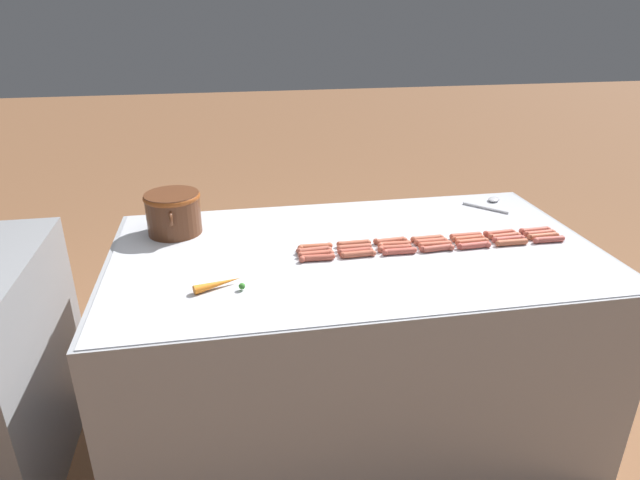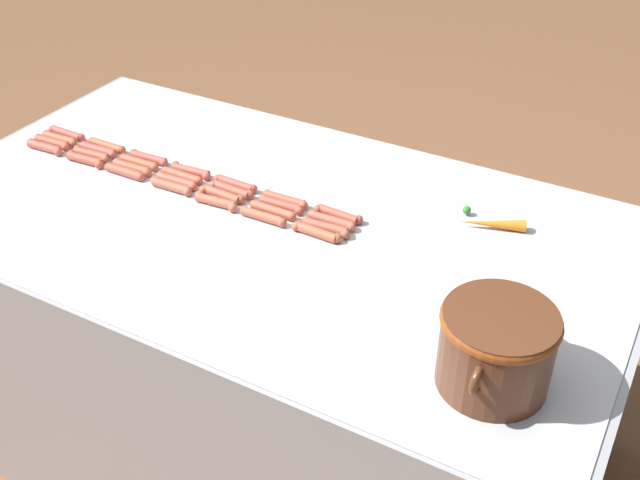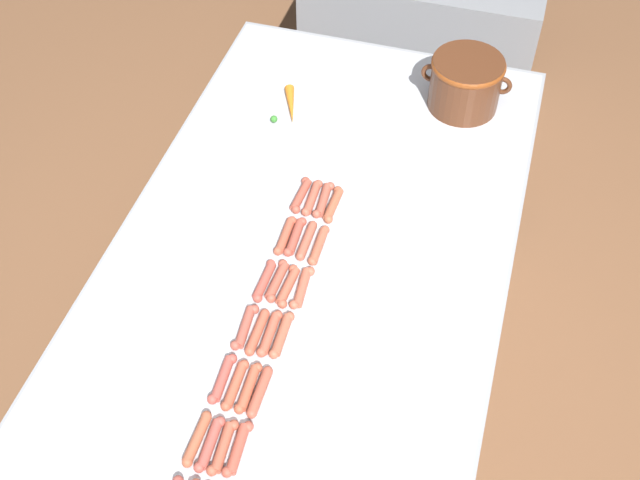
{
  "view_description": "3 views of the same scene",
  "coord_description": "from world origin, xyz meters",
  "px_view_note": "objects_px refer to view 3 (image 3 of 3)",
  "views": [
    {
      "loc": [
        -1.89,
        0.49,
        1.79
      ],
      "look_at": [
        -0.11,
        0.16,
        0.99
      ],
      "focal_mm": 30.51,
      "sensor_mm": 36.0,
      "label": 1
    },
    {
      "loc": [
        1.41,
        0.94,
        2.0
      ],
      "look_at": [
        0.03,
        0.18,
        0.89
      ],
      "focal_mm": 43.08,
      "sensor_mm": 36.0,
      "label": 2
    },
    {
      "loc": [
        0.41,
        -1.33,
        2.54
      ],
      "look_at": [
        0.02,
        0.03,
        0.89
      ],
      "focal_mm": 44.45,
      "sensor_mm": 36.0,
      "label": 3
    }
  ],
  "objects_px": {
    "hot_dog_25": "(302,288)",
    "hot_dog_27": "(333,205)",
    "hot_dog_10": "(257,332)",
    "hot_dog_3": "(245,327)",
    "hot_dog_4": "(264,281)",
    "hot_dog_11": "(277,281)",
    "hot_dog_24": "(282,335)",
    "hot_dog_26": "(319,245)",
    "back_cabinet": "(426,40)",
    "hot_dog_13": "(312,198)",
    "hot_dog_12": "(295,237)",
    "hot_dog_1": "(197,439)",
    "bean_pot": "(466,81)",
    "hot_dog_18": "(288,286)",
    "hot_dog_23": "(260,392)",
    "hot_dog_16": "(249,388)",
    "hot_dog_22": "(238,449)",
    "hot_dog_9": "(235,385)",
    "hot_dog_17": "(270,333)",
    "hot_dog_5": "(285,236)",
    "hot_dog_20": "(324,200)",
    "hot_dog_19": "(307,241)",
    "hot_dog_2": "(222,379)",
    "hot_dog_8": "(210,444)",
    "hot_dog_6": "(301,195)",
    "carrot": "(290,106)",
    "hot_dog_15": "(223,447)"
  },
  "relations": [
    {
      "from": "hot_dog_1",
      "to": "hot_dog_23",
      "type": "height_order",
      "value": "same"
    },
    {
      "from": "hot_dog_17",
      "to": "hot_dog_23",
      "type": "height_order",
      "value": "same"
    },
    {
      "from": "hot_dog_19",
      "to": "hot_dog_9",
      "type": "bearing_deg",
      "value": -93.67
    },
    {
      "from": "hot_dog_11",
      "to": "hot_dog_20",
      "type": "height_order",
      "value": "same"
    },
    {
      "from": "hot_dog_18",
      "to": "carrot",
      "type": "relative_size",
      "value": 0.8
    },
    {
      "from": "hot_dog_9",
      "to": "hot_dog_24",
      "type": "xyz_separation_m",
      "value": [
        0.06,
        0.17,
        0.0
      ]
    },
    {
      "from": "hot_dog_25",
      "to": "hot_dog_27",
      "type": "distance_m",
      "value": 0.31
    },
    {
      "from": "hot_dog_17",
      "to": "carrot",
      "type": "bearing_deg",
      "value": 104.5
    },
    {
      "from": "hot_dog_3",
      "to": "hot_dog_18",
      "type": "height_order",
      "value": "same"
    },
    {
      "from": "hot_dog_2",
      "to": "hot_dog_16",
      "type": "bearing_deg",
      "value": -5.08
    },
    {
      "from": "hot_dog_1",
      "to": "bean_pot",
      "type": "xyz_separation_m",
      "value": [
        0.37,
        1.33,
        0.08
      ]
    },
    {
      "from": "hot_dog_2",
      "to": "hot_dog_15",
      "type": "xyz_separation_m",
      "value": [
        0.06,
        -0.16,
        0.0
      ]
    },
    {
      "from": "hot_dog_6",
      "to": "carrot",
      "type": "distance_m",
      "value": 0.39
    },
    {
      "from": "back_cabinet",
      "to": "hot_dog_13",
      "type": "xyz_separation_m",
      "value": [
        -0.08,
        -1.47,
        0.44
      ]
    },
    {
      "from": "hot_dog_2",
      "to": "hot_dog_3",
      "type": "xyz_separation_m",
      "value": [
        0.0,
        0.15,
        0.0
      ]
    },
    {
      "from": "hot_dog_24",
      "to": "hot_dog_26",
      "type": "distance_m",
      "value": 0.31
    },
    {
      "from": "hot_dog_4",
      "to": "hot_dog_12",
      "type": "bearing_deg",
      "value": 79.31
    },
    {
      "from": "hot_dog_27",
      "to": "hot_dog_11",
      "type": "bearing_deg",
      "value": -102.37
    },
    {
      "from": "hot_dog_4",
      "to": "hot_dog_11",
      "type": "height_order",
      "value": "same"
    },
    {
      "from": "hot_dog_3",
      "to": "hot_dog_27",
      "type": "xyz_separation_m",
      "value": [
        0.1,
        0.47,
        0.0
      ]
    },
    {
      "from": "hot_dog_25",
      "to": "carrot",
      "type": "xyz_separation_m",
      "value": [
        -0.25,
        0.68,
        0.0
      ]
    },
    {
      "from": "hot_dog_4",
      "to": "hot_dog_9",
      "type": "height_order",
      "value": "same"
    },
    {
      "from": "hot_dog_12",
      "to": "hot_dog_3",
      "type": "bearing_deg",
      "value": -95.45
    },
    {
      "from": "hot_dog_10",
      "to": "hot_dog_3",
      "type": "bearing_deg",
      "value": 170.88
    },
    {
      "from": "back_cabinet",
      "to": "hot_dog_20",
      "type": "distance_m",
      "value": 1.53
    },
    {
      "from": "hot_dog_8",
      "to": "hot_dog_12",
      "type": "bearing_deg",
      "value": 90.17
    },
    {
      "from": "hot_dog_9",
      "to": "hot_dog_17",
      "type": "distance_m",
      "value": 0.16
    },
    {
      "from": "carrot",
      "to": "hot_dog_15",
      "type": "bearing_deg",
      "value": -79.48
    },
    {
      "from": "hot_dog_10",
      "to": "hot_dog_25",
      "type": "distance_m",
      "value": 0.18
    },
    {
      "from": "hot_dog_1",
      "to": "hot_dog_24",
      "type": "bearing_deg",
      "value": 73.22
    },
    {
      "from": "back_cabinet",
      "to": "hot_dog_17",
      "type": "distance_m",
      "value": 1.99
    },
    {
      "from": "hot_dog_5",
      "to": "hot_dog_24",
      "type": "xyz_separation_m",
      "value": [
        0.09,
        -0.31,
        0.0
      ]
    },
    {
      "from": "hot_dog_17",
      "to": "hot_dog_11",
      "type": "bearing_deg",
      "value": 102.08
    },
    {
      "from": "hot_dog_9",
      "to": "hot_dog_16",
      "type": "bearing_deg",
      "value": 2.93
    },
    {
      "from": "hot_dog_5",
      "to": "hot_dog_19",
      "type": "bearing_deg",
      "value": -0.34
    },
    {
      "from": "hot_dog_10",
      "to": "hot_dog_16",
      "type": "height_order",
      "value": "same"
    },
    {
      "from": "hot_dog_10",
      "to": "hot_dog_12",
      "type": "distance_m",
      "value": 0.33
    },
    {
      "from": "hot_dog_26",
      "to": "hot_dog_3",
      "type": "bearing_deg",
      "value": -108.12
    },
    {
      "from": "hot_dog_22",
      "to": "hot_dog_27",
      "type": "distance_m",
      "value": 0.78
    },
    {
      "from": "hot_dog_2",
      "to": "hot_dog_8",
      "type": "bearing_deg",
      "value": -78.6
    },
    {
      "from": "hot_dog_1",
      "to": "hot_dog_5",
      "type": "relative_size",
      "value": 1.0
    },
    {
      "from": "hot_dog_25",
      "to": "hot_dog_23",
      "type": "bearing_deg",
      "value": -90.81
    },
    {
      "from": "hot_dog_6",
      "to": "hot_dog_9",
      "type": "height_order",
      "value": "same"
    },
    {
      "from": "hot_dog_27",
      "to": "hot_dog_23",
      "type": "bearing_deg",
      "value": -90.15
    },
    {
      "from": "hot_dog_4",
      "to": "hot_dog_9",
      "type": "distance_m",
      "value": 0.32
    },
    {
      "from": "hot_dog_16",
      "to": "hot_dog_22",
      "type": "bearing_deg",
      "value": -78.99
    },
    {
      "from": "hot_dog_20",
      "to": "hot_dog_27",
      "type": "height_order",
      "value": "same"
    },
    {
      "from": "hot_dog_3",
      "to": "hot_dog_15",
      "type": "relative_size",
      "value": 1.0
    },
    {
      "from": "hot_dog_23",
      "to": "hot_dog_25",
      "type": "bearing_deg",
      "value": 89.19
    },
    {
      "from": "hot_dog_10",
      "to": "hot_dog_19",
      "type": "height_order",
      "value": "same"
    }
  ]
}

